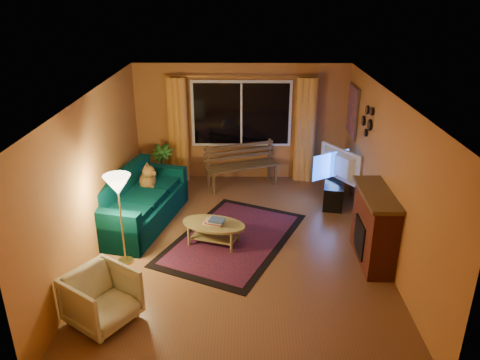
{
  "coord_description": "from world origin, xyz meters",
  "views": [
    {
      "loc": [
        0.07,
        -6.68,
        3.98
      ],
      "look_at": [
        0.0,
        0.3,
        1.05
      ],
      "focal_mm": 35.0,
      "sensor_mm": 36.0,
      "label": 1
    }
  ],
  "objects_px": {
    "sofa": "(140,200)",
    "tv_console": "(334,191)",
    "bench": "(242,176)",
    "armchair": "(101,296)",
    "floor_lamp": "(121,220)",
    "coffee_table": "(214,234)"
  },
  "relations": [
    {
      "from": "sofa",
      "to": "tv_console",
      "type": "bearing_deg",
      "value": 28.34
    },
    {
      "from": "bench",
      "to": "armchair",
      "type": "bearing_deg",
      "value": -132.97
    },
    {
      "from": "bench",
      "to": "armchair",
      "type": "relative_size",
      "value": 2.0
    },
    {
      "from": "sofa",
      "to": "armchair",
      "type": "bearing_deg",
      "value": -75.28
    },
    {
      "from": "sofa",
      "to": "tv_console",
      "type": "distance_m",
      "value": 3.74
    },
    {
      "from": "bench",
      "to": "tv_console",
      "type": "bearing_deg",
      "value": -43.12
    },
    {
      "from": "floor_lamp",
      "to": "bench",
      "type": "bearing_deg",
      "value": 58.94
    },
    {
      "from": "floor_lamp",
      "to": "coffee_table",
      "type": "bearing_deg",
      "value": 22.68
    },
    {
      "from": "sofa",
      "to": "coffee_table",
      "type": "height_order",
      "value": "sofa"
    },
    {
      "from": "bench",
      "to": "floor_lamp",
      "type": "height_order",
      "value": "floor_lamp"
    },
    {
      "from": "floor_lamp",
      "to": "tv_console",
      "type": "xyz_separation_m",
      "value": [
        3.6,
        2.24,
        -0.5
      ]
    },
    {
      "from": "armchair",
      "to": "floor_lamp",
      "type": "relative_size",
      "value": 0.54
    },
    {
      "from": "armchair",
      "to": "floor_lamp",
      "type": "height_order",
      "value": "floor_lamp"
    },
    {
      "from": "tv_console",
      "to": "bench",
      "type": "bearing_deg",
      "value": 169.8
    },
    {
      "from": "sofa",
      "to": "floor_lamp",
      "type": "relative_size",
      "value": 1.55
    },
    {
      "from": "sofa",
      "to": "armchair",
      "type": "height_order",
      "value": "sofa"
    },
    {
      "from": "bench",
      "to": "floor_lamp",
      "type": "xyz_separation_m",
      "value": [
        -1.79,
        -2.97,
        0.49
      ]
    },
    {
      "from": "floor_lamp",
      "to": "sofa",
      "type": "bearing_deg",
      "value": 90.33
    },
    {
      "from": "bench",
      "to": "tv_console",
      "type": "xyz_separation_m",
      "value": [
        1.81,
        -0.73,
        -0.01
      ]
    },
    {
      "from": "sofa",
      "to": "armchair",
      "type": "xyz_separation_m",
      "value": [
        0.06,
        -2.66,
        -0.07
      ]
    },
    {
      "from": "armchair",
      "to": "tv_console",
      "type": "height_order",
      "value": "armchair"
    },
    {
      "from": "armchair",
      "to": "coffee_table",
      "type": "relative_size",
      "value": 0.73
    }
  ]
}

